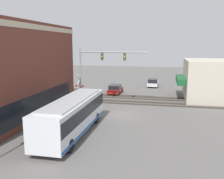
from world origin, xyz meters
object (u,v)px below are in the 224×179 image
object	(u,v)px
city_bus	(73,114)
pedestrian_at_crossing	(82,98)
crossing_signal	(80,86)
parked_car_red	(115,89)
parked_car_white	(153,83)

from	to	relation	value
city_bus	pedestrian_at_crossing	distance (m)	10.34
city_bus	crossing_signal	bearing A→B (deg)	16.37
parked_car_red	parked_car_white	size ratio (longest dim) A/B	0.94
city_bus	crossing_signal	world-z (taller)	crossing_signal
pedestrian_at_crossing	crossing_signal	bearing A→B (deg)	31.57
parked_car_red	crossing_signal	bearing A→B (deg)	156.88
crossing_signal	pedestrian_at_crossing	world-z (taller)	crossing_signal
city_bus	crossing_signal	distance (m)	11.30
parked_car_white	pedestrian_at_crossing	distance (m)	18.02
city_bus	crossing_signal	xyz separation A→B (m)	(10.83, 3.18, 0.60)
city_bus	parked_car_red	world-z (taller)	city_bus
crossing_signal	parked_car_red	distance (m)	8.27
city_bus	parked_car_white	distance (m)	26.66
parked_car_white	pedestrian_at_crossing	world-z (taller)	pedestrian_at_crossing
pedestrian_at_crossing	city_bus	bearing A→B (deg)	-165.10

